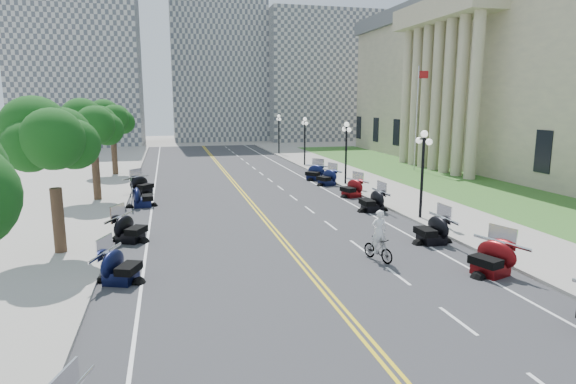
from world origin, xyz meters
TOP-DOWN VIEW (x-y plane):
  - ground at (0.00, 0.00)m, footprint 160.00×160.00m
  - road at (0.00, 10.00)m, footprint 16.00×90.00m
  - centerline_yellow_a at (-0.12, 10.00)m, footprint 0.12×90.00m
  - centerline_yellow_b at (0.12, 10.00)m, footprint 0.12×90.00m
  - edge_line_north at (6.40, 10.00)m, footprint 0.12×90.00m
  - edge_line_south at (-6.40, 10.00)m, footprint 0.12×90.00m
  - lane_dash_4 at (3.20, -8.00)m, footprint 0.12×2.00m
  - lane_dash_5 at (3.20, -4.00)m, footprint 0.12×2.00m
  - lane_dash_6 at (3.20, 0.00)m, footprint 0.12×2.00m
  - lane_dash_7 at (3.20, 4.00)m, footprint 0.12×2.00m
  - lane_dash_8 at (3.20, 8.00)m, footprint 0.12×2.00m
  - lane_dash_9 at (3.20, 12.00)m, footprint 0.12×2.00m
  - lane_dash_10 at (3.20, 16.00)m, footprint 0.12×2.00m
  - lane_dash_11 at (3.20, 20.00)m, footprint 0.12×2.00m
  - lane_dash_12 at (3.20, 24.00)m, footprint 0.12×2.00m
  - lane_dash_13 at (3.20, 28.00)m, footprint 0.12×2.00m
  - lane_dash_14 at (3.20, 32.00)m, footprint 0.12×2.00m
  - lane_dash_15 at (3.20, 36.00)m, footprint 0.12×2.00m
  - lane_dash_16 at (3.20, 40.00)m, footprint 0.12×2.00m
  - lane_dash_17 at (3.20, 44.00)m, footprint 0.12×2.00m
  - lane_dash_18 at (3.20, 48.00)m, footprint 0.12×2.00m
  - lane_dash_19 at (3.20, 52.00)m, footprint 0.12×2.00m
  - sidewalk_north at (10.50, 10.00)m, footprint 5.00×90.00m
  - sidewalk_south at (-10.50, 10.00)m, footprint 5.00×90.00m
  - lawn at (17.50, 18.00)m, footprint 9.00×60.00m
  - civic_building at (32.00, 22.00)m, footprint 26.00×51.00m
  - distant_block_a at (-18.00, 62.00)m, footprint 18.00×14.00m
  - distant_block_b at (4.00, 68.00)m, footprint 16.00×12.00m
  - distant_block_c at (22.00, 65.00)m, footprint 20.00×14.00m
  - street_lamp_2 at (8.60, 4.00)m, footprint 0.50×1.20m
  - street_lamp_3 at (8.60, 16.00)m, footprint 0.50×1.20m
  - street_lamp_4 at (8.60, 28.00)m, footprint 0.50×1.20m
  - street_lamp_5 at (8.60, 40.00)m, footprint 0.50×1.20m
  - flagpole at (18.00, 22.00)m, footprint 1.10×0.20m
  - tree_2 at (-10.00, 2.00)m, footprint 4.80×4.80m
  - tree_3 at (-10.00, 14.00)m, footprint 4.80×4.80m
  - tree_4 at (-10.00, 26.00)m, footprint 4.80×4.80m
  - motorcycle_n_4 at (6.75, -4.73)m, footprint 2.72×2.72m
  - motorcycle_n_5 at (6.77, -0.36)m, footprint 2.15×2.15m
  - motorcycle_n_7 at (6.82, 6.68)m, footprint 2.18×2.18m
  - motorcycle_n_8 at (7.28, 11.32)m, footprint 2.57×2.57m
  - motorcycle_n_9 at (7.14, 16.38)m, footprint 2.67×2.67m
  - motorcycle_n_10 at (6.97, 19.23)m, footprint 2.95×2.95m
  - motorcycle_s_5 at (-7.14, -2.11)m, footprint 2.63×2.63m
  - motorcycle_s_6 at (-7.18, 3.43)m, footprint 2.79×2.79m
  - motorcycle_s_8 at (-6.98, 11.50)m, footprint 2.26×2.26m
  - motorcycle_s_9 at (-7.20, 16.16)m, footprint 2.97×2.97m
  - bicycle at (3.21, -2.12)m, footprint 1.02×1.77m
  - cyclist_rider at (3.21, -2.12)m, footprint 0.68×0.45m

SIDE VIEW (x-z plane):
  - ground at x=0.00m, z-range 0.00..0.00m
  - road at x=0.00m, z-range 0.00..0.01m
  - centerline_yellow_a at x=-0.12m, z-range 0.01..0.01m
  - centerline_yellow_b at x=0.12m, z-range 0.01..0.01m
  - edge_line_north at x=6.40m, z-range 0.01..0.01m
  - edge_line_south at x=-6.40m, z-range 0.01..0.01m
  - lane_dash_4 at x=3.20m, z-range 0.01..0.01m
  - lane_dash_5 at x=3.20m, z-range 0.01..0.01m
  - lane_dash_6 at x=3.20m, z-range 0.01..0.01m
  - lane_dash_7 at x=3.20m, z-range 0.01..0.01m
  - lane_dash_8 at x=3.20m, z-range 0.01..0.01m
  - lane_dash_9 at x=3.20m, z-range 0.01..0.01m
  - lane_dash_10 at x=3.20m, z-range 0.01..0.01m
  - lane_dash_11 at x=3.20m, z-range 0.01..0.01m
  - lane_dash_12 at x=3.20m, z-range 0.01..0.01m
  - lane_dash_13 at x=3.20m, z-range 0.01..0.01m
  - lane_dash_14 at x=3.20m, z-range 0.01..0.01m
  - lane_dash_15 at x=3.20m, z-range 0.01..0.01m
  - lane_dash_16 at x=3.20m, z-range 0.01..0.01m
  - lane_dash_17 at x=3.20m, z-range 0.01..0.01m
  - lane_dash_18 at x=3.20m, z-range 0.01..0.01m
  - lane_dash_19 at x=3.20m, z-range 0.01..0.01m
  - lawn at x=17.50m, z-range 0.00..0.10m
  - sidewalk_north at x=10.50m, z-range 0.00..0.15m
  - sidewalk_south at x=-10.50m, z-range 0.00..0.15m
  - bicycle at x=3.21m, z-range 0.00..1.02m
  - motorcycle_s_5 at x=-7.14m, z-range 0.00..1.42m
  - motorcycle_n_8 at x=7.28m, z-range 0.00..1.42m
  - motorcycle_n_9 at x=7.14m, z-range 0.00..1.45m
  - motorcycle_s_6 at x=-7.18m, z-range 0.00..1.46m
  - motorcycle_n_10 at x=6.97m, z-range 0.00..1.46m
  - motorcycle_s_9 at x=-7.20m, z-range 0.00..1.47m
  - motorcycle_n_7 at x=6.82m, z-range 0.00..1.48m
  - motorcycle_s_8 at x=-6.98m, z-range 0.00..1.48m
  - motorcycle_n_5 at x=6.77m, z-range 0.00..1.49m
  - motorcycle_n_4 at x=6.75m, z-range 0.00..1.51m
  - cyclist_rider at x=3.21m, z-range 1.02..2.89m
  - street_lamp_2 at x=8.60m, z-range 0.15..5.05m
  - street_lamp_3 at x=8.60m, z-range 0.15..5.05m
  - street_lamp_4 at x=8.60m, z-range 0.15..5.05m
  - street_lamp_5 at x=8.60m, z-range 0.15..5.05m
  - tree_2 at x=-10.00m, z-range 0.15..9.35m
  - tree_3 at x=-10.00m, z-range 0.15..9.35m
  - tree_4 at x=-10.00m, z-range 0.15..9.35m
  - flagpole at x=18.00m, z-range 0.00..10.00m
  - civic_building at x=32.00m, z-range 0.00..17.80m
  - distant_block_c at x=22.00m, z-range 0.00..22.00m
  - distant_block_a at x=-18.00m, z-range 0.00..26.00m
  - distant_block_b at x=4.00m, z-range 0.00..30.00m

